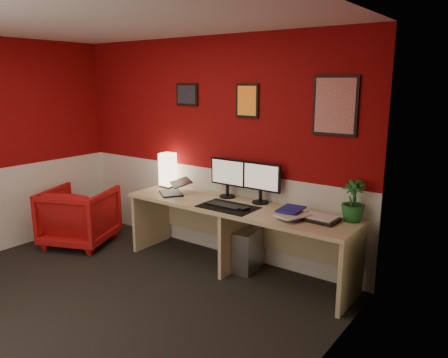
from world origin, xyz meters
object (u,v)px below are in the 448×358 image
Objects in this scene: desk at (236,238)px; armchair at (80,216)px; monitor_left at (227,172)px; monitor_right at (261,177)px; laptop at (171,185)px; zen_tray at (319,219)px; pc_tower at (249,249)px; shoji_lamp at (168,171)px; potted_plant at (353,201)px.

armchair is (-2.02, -0.50, -0.01)m from desk.
monitor_left is 0.43m from monitor_right.
monitor_left is at bearing 60.77° from laptop.
monitor_right is at bearing 166.37° from zen_tray.
monitor_right is 0.81m from pc_tower.
pc_tower is 2.21m from armchair.
shoji_lamp reaches higher than laptop.
monitor_right reaches higher than potted_plant.
monitor_right reaches higher than armchair.
monitor_left is (0.87, 0.04, 0.09)m from shoji_lamp.
desk is at bearing 170.84° from armchair.
shoji_lamp reaches higher than pc_tower.
pc_tower is (-0.82, 0.07, -0.52)m from zen_tray.
zen_tray reaches higher than pc_tower.
desk is 1.29m from shoji_lamp.
zen_tray is (0.92, 0.05, 0.38)m from desk.
zen_tray is at bearing 2.86° from desk.
potted_plant reaches higher than desk.
armchair is (-2.12, -0.61, 0.13)m from pc_tower.
monitor_right is at bearing 54.90° from pc_tower.
laptop is at bearing -164.94° from monitor_right.
potted_plant is 0.50× the size of armchair.
shoji_lamp is at bearing -165.38° from armchair.
monitor_left is at bearing -178.66° from monitor_right.
monitor_right is at bearing 2.08° from shoji_lamp.
zen_tray is at bearing -8.34° from monitor_left.
monitor_right is at bearing 55.37° from desk.
armchair is (-3.19, -0.71, -0.57)m from potted_plant.
potted_plant is 0.88× the size of pc_tower.
potted_plant is (1.44, -0.01, -0.09)m from monitor_left.
shoji_lamp is at bearing -177.92° from monitor_right.
armchair is at bearing -166.24° from desk.
pc_tower is (0.97, 0.16, -0.61)m from laptop.
shoji_lamp is 1.21× the size of laptop.
monitor_right is 1.02m from potted_plant.
desk is at bearing -177.14° from zen_tray.
monitor_left reaches higher than potted_plant.
desk is 6.50× the size of shoji_lamp.
zen_tray is at bearing 167.51° from armchair.
shoji_lamp is 1.02× the size of potted_plant.
monitor_left reaches higher than shoji_lamp.
shoji_lamp is 1.14× the size of zen_tray.
armchair reaches higher than pc_tower.
desk is at bearing 40.14° from laptop.
monitor_left is 1.23m from zen_tray.
monitor_left is 0.73× the size of armchair.
laptop is at bearing -176.98° from zen_tray.
monitor_left is at bearing 171.66° from zen_tray.
monitor_left is at bearing 179.26° from armchair.
potted_plant is at bearing -1.04° from monitor_right.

